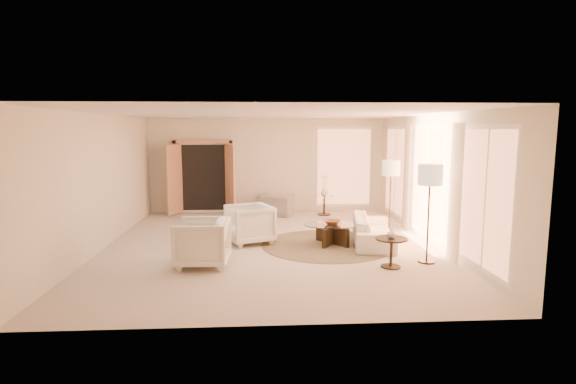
{
  "coord_description": "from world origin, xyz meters",
  "views": [
    {
      "loc": [
        -0.18,
        -9.43,
        2.48
      ],
      "look_at": [
        0.4,
        0.4,
        1.1
      ],
      "focal_mm": 28.0,
      "sensor_mm": 36.0,
      "label": 1
    }
  ],
  "objects": [
    {
      "name": "end_vase",
      "position": [
        2.14,
        -1.69,
        0.63
      ],
      "size": [
        0.22,
        0.22,
        0.18
      ],
      "primitive_type": "imported",
      "rotation": [
        0.0,
        0.0,
        0.3
      ],
      "color": "white",
      "rests_on": "end_table"
    },
    {
      "name": "area_rug",
      "position": [
        1.21,
        -0.05,
        0.01
      ],
      "size": [
        3.68,
        3.68,
        0.01
      ],
      "primitive_type": "cylinder",
      "rotation": [
        0.0,
        0.0,
        -0.39
      ],
      "color": "#3D3121",
      "rests_on": "room"
    },
    {
      "name": "windows_right",
      "position": [
        3.45,
        0.1,
        1.35
      ],
      "size": [
        0.1,
        6.4,
        2.4
      ],
      "primitive_type": null,
      "color": "#F89963",
      "rests_on": "room"
    },
    {
      "name": "curtains_right",
      "position": [
        3.4,
        1.0,
        1.3
      ],
      "size": [
        0.06,
        5.2,
        2.6
      ],
      "primitive_type": null,
      "color": "#C9B593",
      "rests_on": "room"
    },
    {
      "name": "armchair_right",
      "position": [
        -1.28,
        -1.38,
        0.48
      ],
      "size": [
        0.92,
        0.97,
        0.95
      ],
      "primitive_type": "imported",
      "rotation": [
        0.0,
        0.0,
        -1.63
      ],
      "color": "white",
      "rests_on": "room"
    },
    {
      "name": "bowl",
      "position": [
        1.34,
        0.0,
        0.49
      ],
      "size": [
        0.45,
        0.45,
        0.09
      ],
      "primitive_type": "imported",
      "rotation": [
        0.0,
        0.0,
        -0.34
      ],
      "color": "brown",
      "rests_on": "coffee_table"
    },
    {
      "name": "window_back_corner",
      "position": [
        2.3,
        3.95,
        1.35
      ],
      "size": [
        1.7,
        0.1,
        2.4
      ],
      "primitive_type": null,
      "color": "#F89963",
      "rests_on": "room"
    },
    {
      "name": "side_table",
      "position": [
        1.63,
        3.37,
        0.35
      ],
      "size": [
        0.5,
        0.5,
        0.58
      ],
      "rotation": [
        0.0,
        0.0,
        0.28
      ],
      "color": "black",
      "rests_on": "room"
    },
    {
      "name": "armchair_left",
      "position": [
        -0.46,
        0.23,
        0.47
      ],
      "size": [
        1.12,
        1.15,
        0.93
      ],
      "primitive_type": "imported",
      "rotation": [
        0.0,
        0.0,
        -1.2
      ],
      "color": "white",
      "rests_on": "room"
    },
    {
      "name": "french_doors",
      "position": [
        -1.9,
        3.82,
        1.07
      ],
      "size": [
        1.95,
        0.66,
        2.16
      ],
      "color": "tan",
      "rests_on": "room"
    },
    {
      "name": "room",
      "position": [
        0.0,
        0.0,
        1.4
      ],
      "size": [
        7.04,
        8.04,
        2.83
      ],
      "color": "beige",
      "rests_on": "ground"
    },
    {
      "name": "sofa",
      "position": [
        2.24,
        0.03,
        0.3
      ],
      "size": [
        1.14,
        2.17,
        0.6
      ],
      "primitive_type": "imported",
      "rotation": [
        0.0,
        0.0,
        1.4
      ],
      "color": "white",
      "rests_on": "room"
    },
    {
      "name": "floor_lamp_near",
      "position": [
        2.9,
        1.06,
        1.49
      ],
      "size": [
        0.42,
        0.42,
        1.75
      ],
      "rotation": [
        0.0,
        0.0,
        -0.01
      ],
      "color": "black",
      "rests_on": "room"
    },
    {
      "name": "floor_lamp_far",
      "position": [
        2.9,
        -1.43,
        1.57
      ],
      "size": [
        0.45,
        0.45,
        1.85
      ],
      "rotation": [
        0.0,
        0.0,
        0.03
      ],
      "color": "black",
      "rests_on": "room"
    },
    {
      "name": "side_vase",
      "position": [
        1.63,
        3.37,
        0.69
      ],
      "size": [
        0.28,
        0.28,
        0.23
      ],
      "primitive_type": "imported",
      "rotation": [
        0.0,
        0.0,
        -0.37
      ],
      "color": "white",
      "rests_on": "side_table"
    },
    {
      "name": "accent_chair",
      "position": [
        0.23,
        3.36,
        0.4
      ],
      "size": [
        1.07,
        0.87,
        0.81
      ],
      "primitive_type": "imported",
      "rotation": [
        0.0,
        0.0,
        2.81
      ],
      "color": "gray",
      "rests_on": "room"
    },
    {
      "name": "coffee_table",
      "position": [
        1.34,
        0.0,
        0.28
      ],
      "size": [
        1.28,
        1.28,
        0.44
      ],
      "rotation": [
        0.0,
        0.0,
        0.06
      ],
      "color": "black",
      "rests_on": "room"
    },
    {
      "name": "end_table",
      "position": [
        2.14,
        -1.69,
        0.37
      ],
      "size": [
        0.57,
        0.57,
        0.54
      ],
      "rotation": [
        0.0,
        0.0,
        0.33
      ],
      "color": "black",
      "rests_on": "room"
    }
  ]
}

